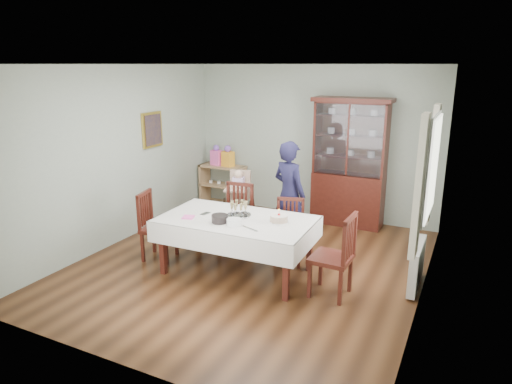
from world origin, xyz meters
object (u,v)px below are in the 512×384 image
Objects in this scene: china_cabinet at (350,161)px; high_chair at (239,207)px; chair_far_left at (236,231)px; champagne_tray at (239,211)px; chair_far_right at (289,244)px; gift_bag_orange at (228,157)px; sideboard at (223,185)px; birthday_cake at (279,219)px; chair_end_left at (158,239)px; woman at (289,194)px; gift_bag_pink at (216,156)px; chair_end_right at (332,272)px; dining_table at (237,245)px.

china_cabinet is 2.08× the size of high_chair.
chair_far_left is 0.84m from high_chair.
champagne_tray is at bearing -108.68° from china_cabinet.
gift_bag_orange reaches higher than chair_far_right.
chair_far_left is (1.32, -1.90, -0.10)m from sideboard.
chair_end_left is at bearing -174.12° from birthday_cake.
birthday_cake is at bearing -98.37° from chair_far_right.
gift_bag_pink is at bearing -11.18° from woman.
birthday_cake is (1.79, 0.18, 0.52)m from chair_end_left.
china_cabinet is 2.48m from birthday_cake.
chair_end_right is 3.95m from gift_bag_orange.
dining_table is 1.30m from woman.
sideboard is 1.50m from high_chair.
chair_far_right is (2.20, -1.97, -0.13)m from sideboard.
chair_end_left is (0.47, -2.65, -0.11)m from sideboard.
chair_far_left is 3.09× the size of champagne_tray.
dining_table is 6.30× the size of champagne_tray.
gift_bag_orange is (-1.56, 2.55, 0.60)m from dining_table.
china_cabinet is at bearing -0.04° from gift_bag_orange.
woman reaches higher than gift_bag_pink.
sideboard is at bearing 124.28° from champagne_tray.
high_chair is (0.50, 1.50, 0.12)m from chair_end_left.
chair_far_left reaches higher than chair_end_left.
sideboard reaches higher than dining_table.
dining_table is 2.09× the size of chair_end_left.
china_cabinet is 5.48× the size of gift_bag_pink.
champagne_tray is (-1.35, 0.17, 0.51)m from chair_end_right.
chair_far_left is 1.13m from chair_end_left.
chair_end_right is (0.52, -2.61, -0.82)m from china_cabinet.
chair_far_left is at bearing -55.36° from sideboard.
high_chair is (-1.53, -1.13, -0.72)m from china_cabinet.
sideboard is at bearing 123.44° from dining_table.
high_chair is at bearing -123.49° from chair_end_right.
woman is at bearing 75.60° from champagne_tray.
gift_bag_orange is (-0.84, 1.13, 0.57)m from high_chair.
dining_table is at bearing -65.21° from chair_far_left.
sideboard is 0.59m from gift_bag_pink.
birthday_cake is at bearing -49.07° from gift_bag_orange.
gift_bag_pink is at bearing 134.17° from birthday_cake.
high_chair is at bearing 118.37° from champagne_tray.
chair_far_left is at bearing -57.90° from gift_bag_orange.
dining_table is 7.78× the size of birthday_cake.
chair_end_left reaches higher than sideboard.
champagne_tray is (1.21, 0.19, 0.53)m from chair_end_left.
chair_end_left is (-1.73, -0.69, 0.02)m from chair_far_right.
high_chair is (-2.06, 1.48, 0.10)m from chair_end_right.
birthday_cake is at bearing -96.69° from chair_end_left.
chair_far_right is (-0.30, -1.94, -0.86)m from china_cabinet.
sideboard is 2.95m from chair_far_right.
birthday_cake is (0.94, -0.56, 0.51)m from chair_far_left.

